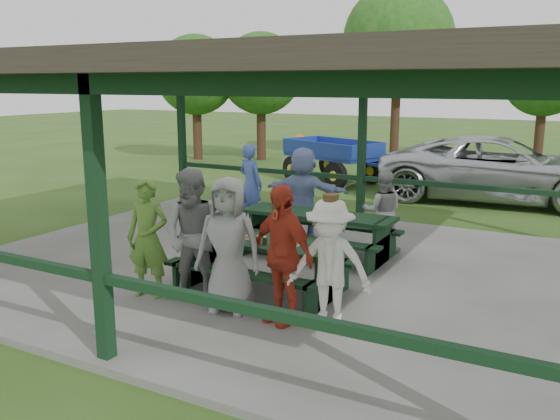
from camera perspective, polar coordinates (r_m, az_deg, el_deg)
The scene contains 20 objects.
ground at distance 9.76m, azimuth -0.38°, elevation -5.83°, with size 90.00×90.00×0.00m, color #2C4C17.
concrete_slab at distance 9.75m, azimuth -0.38°, elevation -5.55°, with size 10.00×8.00×0.10m, color #61615C.
pavilion_structure at distance 9.29m, azimuth -0.40°, elevation 13.10°, with size 10.60×8.60×3.24m.
picnic_table_near at distance 8.40m, azimuth -1.77°, elevation -4.79°, with size 2.39×1.39×0.75m.
picnic_table_far at distance 10.13m, azimuth 3.66°, elevation -1.80°, with size 2.63×1.39×0.75m.
table_setting at distance 8.39m, azimuth -2.25°, elevation -2.57°, with size 2.31×0.45×0.10m.
contestant_green at distance 8.33m, azimuth -12.60°, elevation -2.65°, with size 0.60×0.40×1.66m, color #568630.
contestant_grey_left at distance 7.96m, azimuth -8.18°, elevation -2.55°, with size 0.88×0.69×1.82m, color gray.
contestant_grey_mid at distance 7.61m, azimuth -4.97°, elevation -3.37°, with size 0.86×0.56×1.77m, color gray.
contestant_red at distance 7.24m, azimuth 0.14°, elevation -4.27°, with size 1.02×0.42×1.73m, color #BD3723.
contestant_white_fedora at distance 7.03m, azimuth 4.79°, elevation -5.33°, with size 1.10×0.72×1.66m.
spectator_lblue at distance 11.09m, azimuth 2.26°, elevation 1.57°, with size 1.63×0.52×1.76m, color #7F91C4.
spectator_blue at distance 12.44m, azimuth -2.84°, elevation 2.54°, with size 0.61×0.40×1.68m, color #425CAD.
spectator_grey at distance 10.50m, azimuth 9.84°, elevation -0.13°, with size 0.69×0.54×1.43m, color #949496.
pickup_truck at distance 16.25m, azimuth 20.44°, elevation 3.68°, with size 2.77×6.01×1.67m, color silver.
farm_trailer at distance 18.29m, azimuth 5.07°, elevation 4.82°, with size 3.99×2.62×1.41m.
tree_far_left at distance 23.65m, azimuth -1.85°, elevation 12.95°, with size 3.17×3.17×4.96m.
tree_left at distance 24.62m, azimuth 11.31°, elevation 15.68°, with size 4.37×4.37×6.83m.
tree_mid at distance 24.98m, azimuth 24.13°, elevation 11.73°, with size 3.11×3.11×4.86m.
tree_edge_left at distance 24.06m, azimuth -8.11°, elevation 12.71°, with size 3.13×3.13×4.89m.
Camera 1 is at (4.49, -8.13, 3.01)m, focal length 38.00 mm.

